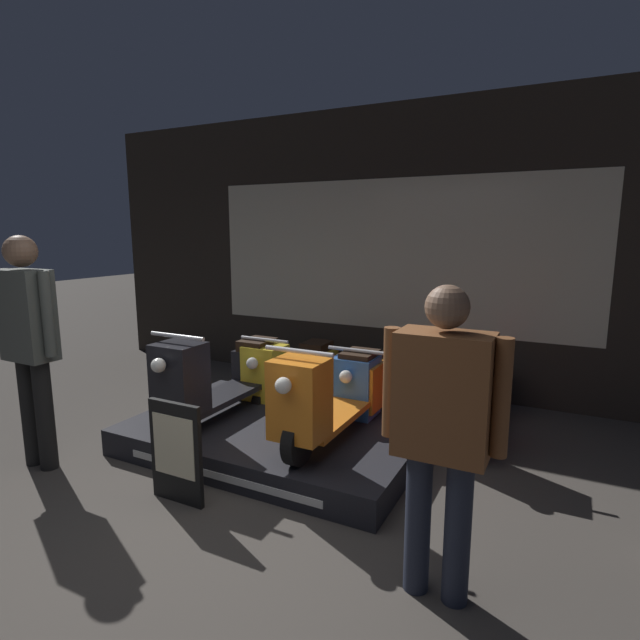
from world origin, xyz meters
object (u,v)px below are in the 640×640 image
object	(u,v)px
scooter_backrow_2	(476,400)
price_sign_board	(176,452)
scooter_display_right	(334,394)
scooter_backrow_1	(377,385)
scooter_display_left	(224,376)
person_right_browsing	(442,420)
scooter_backrow_0	(294,373)
person_left_browsing	(29,334)

from	to	relation	value
scooter_backrow_2	price_sign_board	distance (m)	2.62
scooter_display_right	scooter_backrow_2	size ratio (longest dim) A/B	1.00
scooter_display_right	price_sign_board	bearing A→B (deg)	-123.53
scooter_backrow_2	price_sign_board	world-z (taller)	scooter_backrow_2
scooter_display_right	scooter_backrow_1	size ratio (longest dim) A/B	1.00
scooter_display_left	person_right_browsing	bearing A→B (deg)	-27.09
price_sign_board	scooter_display_right	bearing A→B (deg)	56.47
scooter_backrow_1	price_sign_board	xyz separation A→B (m)	(-0.66, -2.07, 0.02)
scooter_backrow_2	price_sign_board	bearing A→B (deg)	-127.76
scooter_display_left	person_right_browsing	xyz separation A→B (m)	(2.18, -1.11, 0.38)
scooter_display_right	scooter_backrow_2	world-z (taller)	scooter_display_right
scooter_display_right	price_sign_board	xyz separation A→B (m)	(-0.68, -1.03, -0.20)
scooter_backrow_0	person_right_browsing	size ratio (longest dim) A/B	0.98
scooter_backrow_1	scooter_display_right	bearing A→B (deg)	-88.78
scooter_display_right	scooter_backrow_1	world-z (taller)	scooter_display_right
scooter_backrow_0	person_right_browsing	xyz separation A→B (m)	(2.07, -2.15, 0.60)
scooter_backrow_1	scooter_backrow_2	bearing A→B (deg)	0.00
price_sign_board	scooter_backrow_0	bearing A→B (deg)	97.72
person_left_browsing	person_right_browsing	size ratio (longest dim) A/B	1.13
person_left_browsing	scooter_display_left	bearing A→B (deg)	50.02
scooter_backrow_2	person_left_browsing	bearing A→B (deg)	-143.69
scooter_backrow_0	price_sign_board	bearing A→B (deg)	-82.28
scooter_display_left	scooter_backrow_0	bearing A→B (deg)	83.83
scooter_backrow_1	person_left_browsing	bearing A→B (deg)	-132.72
scooter_display_left	person_left_browsing	xyz separation A→B (m)	(-0.93, -1.11, 0.50)
scooter_backrow_2	price_sign_board	xyz separation A→B (m)	(-1.60, -2.07, 0.02)
scooter_backrow_0	scooter_backrow_1	bearing A→B (deg)	0.00
person_left_browsing	scooter_backrow_2	bearing A→B (deg)	36.31
scooter_backrow_0	scooter_display_left	bearing A→B (deg)	-96.17
scooter_backrow_2	person_right_browsing	distance (m)	2.24
scooter_backrow_0	price_sign_board	world-z (taller)	scooter_backrow_0
person_left_browsing	person_right_browsing	xyz separation A→B (m)	(3.11, -0.00, -0.12)
scooter_backrow_1	scooter_backrow_2	distance (m)	0.94
price_sign_board	scooter_display_left	bearing A→B (deg)	110.85
person_left_browsing	person_right_browsing	distance (m)	3.12
scooter_display_left	scooter_backrow_1	bearing A→B (deg)	44.58
person_left_browsing	person_right_browsing	world-z (taller)	person_left_browsing
scooter_display_right	scooter_backrow_0	xyz separation A→B (m)	(-0.96, 1.04, -0.22)
scooter_display_left	scooter_backrow_0	world-z (taller)	scooter_display_left
price_sign_board	person_right_browsing	bearing A→B (deg)	-2.68
scooter_display_right	person_left_browsing	world-z (taller)	person_left_browsing
scooter_backrow_2	person_left_browsing	world-z (taller)	person_left_browsing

